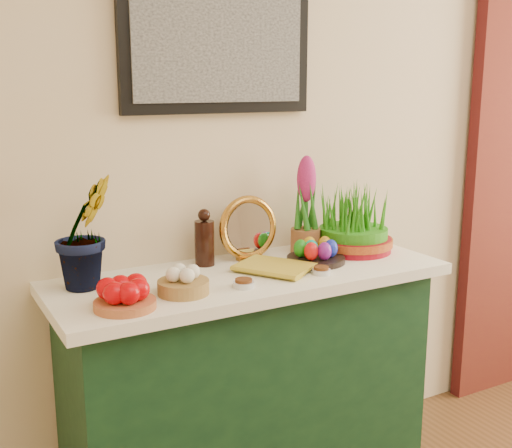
{
  "coord_description": "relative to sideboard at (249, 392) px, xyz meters",
  "views": [
    {
      "loc": [
        -1.51,
        0.1,
        1.54
      ],
      "look_at": [
        -0.48,
        1.95,
        1.07
      ],
      "focal_mm": 45.0,
      "sensor_mm": 36.0,
      "label": 1
    }
  ],
  "objects": [
    {
      "name": "spice_dish_right",
      "position": [
        0.2,
        -0.15,
        0.48
      ],
      "size": [
        0.06,
        0.06,
        0.03
      ],
      "color": "silver",
      "rests_on": "tablecloth"
    },
    {
      "name": "hyacinth_pink",
      "position": [
        0.32,
        0.12,
        0.64
      ],
      "size": [
        0.12,
        0.12,
        0.38
      ],
      "color": "#985D36",
      "rests_on": "tablecloth"
    },
    {
      "name": "book",
      "position": [
        -0.0,
        -0.09,
        0.48
      ],
      "size": [
        0.28,
        0.3,
        0.03
      ],
      "primitive_type": "imported",
      "rotation": [
        0.0,
        0.0,
        0.56
      ],
      "color": "gold",
      "rests_on": "tablecloth"
    },
    {
      "name": "apple_bowl",
      "position": [
        -0.5,
        -0.16,
        0.5
      ],
      "size": [
        0.23,
        0.23,
        0.09
      ],
      "color": "#AE5A31",
      "rests_on": "tablecloth"
    },
    {
      "name": "hyacinth_green",
      "position": [
        -0.54,
        0.1,
        0.71
      ],
      "size": [
        0.3,
        0.28,
        0.49
      ],
      "primitive_type": "imported",
      "rotation": [
        0.0,
        0.0,
        0.35
      ],
      "color": "#25751D",
      "rests_on": "tablecloth"
    },
    {
      "name": "wheatgrass_sabzeh",
      "position": [
        0.49,
        0.05,
        0.58
      ],
      "size": [
        0.31,
        0.31,
        0.25
      ],
      "color": "maroon",
      "rests_on": "tablecloth"
    },
    {
      "name": "tablecloth",
      "position": [
        0.0,
        0.0,
        0.45
      ],
      "size": [
        1.4,
        0.55,
        0.04
      ],
      "primitive_type": "cube",
      "color": "white",
      "rests_on": "sideboard"
    },
    {
      "name": "garlic_basket",
      "position": [
        -0.3,
        -0.12,
        0.5
      ],
      "size": [
        0.19,
        0.19,
        0.09
      ],
      "color": "#9F7A40",
      "rests_on": "tablecloth"
    },
    {
      "name": "sideboard",
      "position": [
        0.0,
        0.0,
        0.0
      ],
      "size": [
        1.3,
        0.45,
        0.85
      ],
      "primitive_type": "cube",
      "color": "#163C1D",
      "rests_on": "ground"
    },
    {
      "name": "egg_plate",
      "position": [
        0.27,
        -0.02,
        0.5
      ],
      "size": [
        0.25,
        0.25,
        0.09
      ],
      "color": "black",
      "rests_on": "tablecloth"
    },
    {
      "name": "spice_dish_left",
      "position": [
        -0.1,
        -0.15,
        0.48
      ],
      "size": [
        0.07,
        0.07,
        0.03
      ],
      "color": "silver",
      "rests_on": "tablecloth"
    },
    {
      "name": "vinegar_cruet",
      "position": [
        -0.1,
        0.15,
        0.56
      ],
      "size": [
        0.07,
        0.07,
        0.21
      ],
      "color": "black",
      "rests_on": "tablecloth"
    },
    {
      "name": "mirror",
      "position": [
        0.07,
        0.14,
        0.58
      ],
      "size": [
        0.24,
        0.07,
        0.24
      ],
      "color": "#B47B2B",
      "rests_on": "tablecloth"
    }
  ]
}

